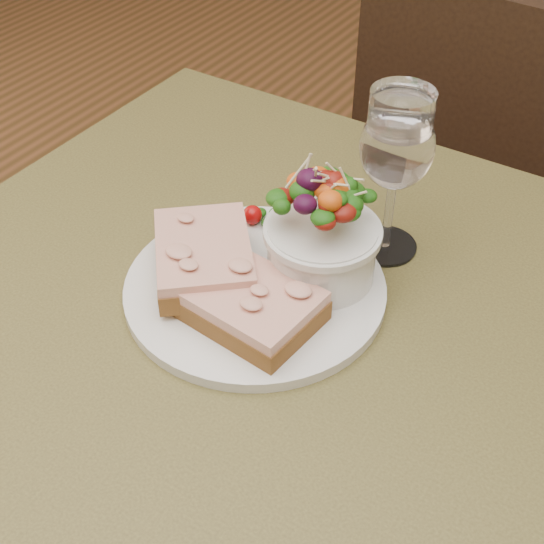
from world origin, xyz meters
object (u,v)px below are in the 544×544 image
Objects in this scene: sandwich_front at (250,304)px; sandwich_back at (204,256)px; dinner_plate at (255,288)px; salad_bowl at (323,229)px; cafe_table at (261,388)px; chair_far at (480,273)px; ramekin at (208,242)px; wine_glass at (397,151)px.

sandwich_back is at bearing 166.36° from sandwich_front.
dinner_plate is 0.06m from sandwich_back.
salad_bowl reaches higher than dinner_plate.
cafe_table is 0.81m from chair_far.
sandwich_front is at bearing -31.13° from ramekin.
sandwich_front is 0.78× the size of wine_glass.
cafe_table is 4.98× the size of sandwich_back.
sandwich_back reaches higher than dinner_plate.
wine_glass is (0.03, 0.09, 0.05)m from salad_bowl.
dinner_plate is at bearing 123.42° from sandwich_front.
chair_far reaches higher than cafe_table.
chair_far is at bearing 79.20° from ramekin.
wine_glass is (0.14, 0.13, 0.09)m from ramekin.
sandwich_front is 0.10m from salad_bowl.
sandwich_back is at bearing -162.85° from dinner_plate.
wine_glass is at bearing 78.15° from sandwich_front.
ramekin is 0.21m from wine_glass.
cafe_table is at bearing -24.66° from ramekin.
salad_bowl is (-0.02, -0.65, 0.53)m from chair_far.
wine_glass reaches higher than chair_far.
chair_far is 0.84m from dinner_plate.
ramekin is at bearing 154.79° from sandwich_front.
sandwich_front is 1.07× the size of salad_bowl.
ramekin is at bearing 155.34° from cafe_table.
ramekin is at bearing 167.07° from sandwich_back.
sandwich_back is at bearing 84.33° from chair_far.
salad_bowl is at bearing 45.14° from dinner_plate.
ramekin is 0.38× the size of wine_glass.
ramekin is 0.53× the size of salad_bowl.
sandwich_back reaches higher than cafe_table.
cafe_table is 2.98× the size of dinner_plate.
salad_bowl is at bearing 18.52° from ramekin.
chair_far is 0.80m from wine_glass.
sandwich_back is 0.22m from wine_glass.
dinner_plate reaches higher than cafe_table.
chair_far is (0.04, 0.73, -0.36)m from cafe_table.
cafe_table is 0.16m from sandwich_back.
salad_bowl is (0.02, 0.08, 0.17)m from cafe_table.
sandwich_front reaches higher than dinner_plate.
sandwich_back is 0.12m from salad_bowl.
cafe_table is at bearing 90.64° from chair_far.
chair_far is at bearing 130.13° from sandwich_back.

